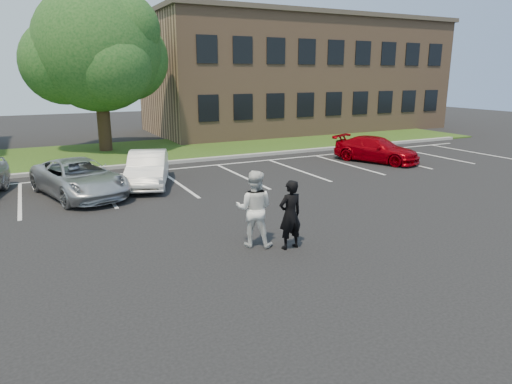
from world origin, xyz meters
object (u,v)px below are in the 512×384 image
man_white_shirt (254,209)px  car_white_sedan (148,169)px  tree (99,52)px  car_silver_minivan (79,178)px  car_red_compact (376,149)px  office_building (296,74)px  man_black_suit (290,215)px

man_white_shirt → car_white_sedan: size_ratio=0.48×
man_white_shirt → car_white_sedan: (-0.82, 7.60, -0.31)m
tree → car_silver_minivan: tree is taller
tree → car_white_sedan: 10.17m
man_white_shirt → car_silver_minivan: size_ratio=0.42×
car_silver_minivan → car_red_compact: (13.77, 0.38, -0.04)m
office_building → man_white_shirt: size_ratio=11.59×
car_silver_minivan → car_red_compact: 13.78m
office_building → car_white_sedan: (-15.11, -13.87, -3.50)m
office_building → car_white_sedan: size_ratio=5.61×
man_black_suit → office_building: bearing=-125.7°
car_silver_minivan → car_white_sedan: bearing=-4.5°
man_black_suit → tree: bearing=-88.6°
car_white_sedan → car_red_compact: size_ratio=0.95×
man_black_suit → car_silver_minivan: size_ratio=0.37×
office_building → man_white_shirt: bearing=-123.6°
office_building → car_silver_minivan: bearing=-140.9°
tree → car_silver_minivan: bearing=-104.4°
man_white_shirt → car_red_compact: bearing=-110.0°
car_white_sedan → tree: bearing=109.1°
car_silver_minivan → car_white_sedan: (2.55, 0.50, 0.01)m
office_building → tree: 16.01m
office_building → tree: size_ratio=2.55×
man_white_shirt → car_silver_minivan: man_white_shirt is taller
tree → man_black_suit: tree is taller
car_white_sedan → car_silver_minivan: bearing=-150.4°
man_black_suit → car_white_sedan: man_black_suit is taller
man_white_shirt → car_white_sedan: man_white_shirt is taller
man_black_suit → car_white_sedan: 8.31m
office_building → man_white_shirt: 25.99m
office_building → tree: tree is taller
tree → car_white_sedan: size_ratio=2.20×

